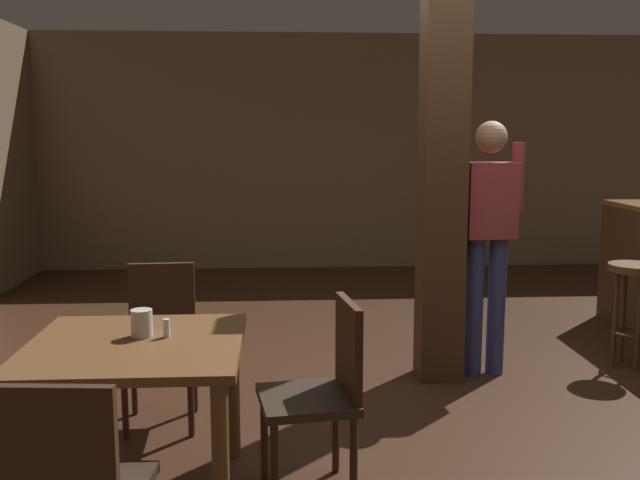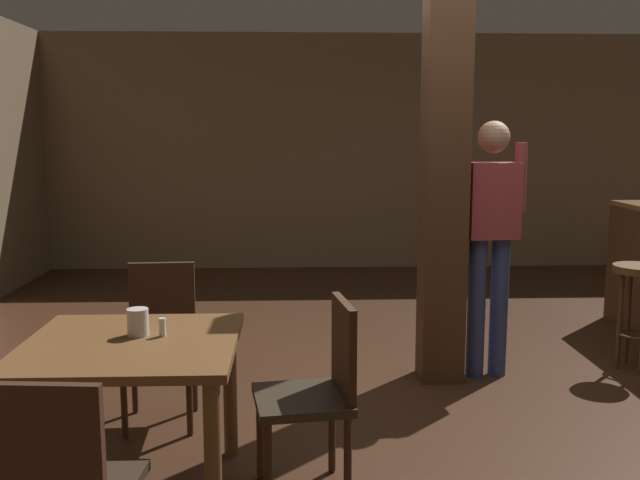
% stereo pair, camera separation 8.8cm
% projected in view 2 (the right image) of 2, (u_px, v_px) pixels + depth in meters
% --- Properties ---
extents(ground_plane, '(10.80, 10.80, 0.00)m').
position_uv_depth(ground_plane, '(461.00, 403.00, 4.38)').
color(ground_plane, '#382114').
extents(wall_back, '(8.00, 0.10, 2.80)m').
position_uv_depth(wall_back, '(377.00, 152.00, 8.61)').
color(wall_back, '#756047').
rests_on(wall_back, ground_plane).
extents(pillar, '(0.28, 0.28, 2.80)m').
position_uv_depth(pillar, '(444.00, 171.00, 4.62)').
color(pillar, '#422816').
rests_on(pillar, ground_plane).
extents(dining_table, '(0.94, 0.94, 0.73)m').
position_uv_depth(dining_table, '(132.00, 367.00, 3.18)').
color(dining_table, brown).
rests_on(dining_table, ground_plane).
extents(chair_north, '(0.44, 0.44, 0.89)m').
position_uv_depth(chair_north, '(161.00, 334.00, 4.07)').
color(chair_north, '#2D2319').
rests_on(chair_north, ground_plane).
extents(chair_east, '(0.48, 0.48, 0.89)m').
position_uv_depth(chair_east, '(318.00, 387.00, 3.23)').
color(chair_east, '#2D2319').
rests_on(chair_east, ground_plane).
extents(napkin_cup, '(0.10, 0.10, 0.12)m').
position_uv_depth(napkin_cup, '(138.00, 322.00, 3.24)').
color(napkin_cup, beige).
rests_on(napkin_cup, dining_table).
extents(salt_shaker, '(0.03, 0.03, 0.08)m').
position_uv_depth(salt_shaker, '(162.00, 327.00, 3.23)').
color(salt_shaker, silver).
rests_on(salt_shaker, dining_table).
extents(standing_person, '(0.47, 0.24, 1.72)m').
position_uv_depth(standing_person, '(490.00, 230.00, 4.72)').
color(standing_person, maroon).
rests_on(standing_person, ground_plane).
extents(bar_stool_near, '(0.35, 0.35, 0.74)m').
position_uv_depth(bar_stool_near, '(638.00, 292.00, 4.93)').
color(bar_stool_near, '#4C3319').
rests_on(bar_stool_near, ground_plane).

